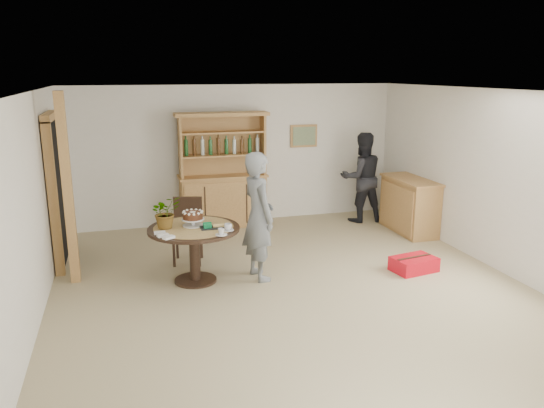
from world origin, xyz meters
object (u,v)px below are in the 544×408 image
at_px(hutch, 223,189).
at_px(dining_table, 194,238).
at_px(sideboard, 409,205).
at_px(adult_person, 362,177).
at_px(dining_chair, 188,226).
at_px(teen_boy, 259,216).
at_px(red_suitcase, 414,264).

distance_m(hutch, dining_table, 2.63).
relative_size(sideboard, adult_person, 0.76).
bearing_deg(dining_chair, hutch, 76.41).
bearing_deg(sideboard, adult_person, 121.31).
bearing_deg(adult_person, dining_table, 34.43).
distance_m(sideboard, teen_boy, 3.35).
xyz_separation_m(hutch, dining_table, (-0.86, -2.48, -0.08)).
relative_size(teen_boy, adult_person, 1.04).
bearing_deg(dining_table, hutch, 70.84).
bearing_deg(dining_chair, teen_boy, -34.68).
relative_size(dining_table, teen_boy, 0.69).
distance_m(dining_table, adult_person, 3.98).
distance_m(adult_person, red_suitcase, 2.69).
bearing_deg(adult_person, hutch, -6.04).
bearing_deg(sideboard, hutch, 157.79).
relative_size(dining_chair, adult_person, 0.57).
relative_size(hutch, sideboard, 1.62).
height_order(teen_boy, red_suitcase, teen_boy).
relative_size(hutch, adult_person, 1.23).
distance_m(teen_boy, adult_person, 3.35).
bearing_deg(red_suitcase, dining_chair, 146.67).
height_order(teen_boy, adult_person, teen_boy).
xyz_separation_m(hutch, dining_chair, (-0.84, -1.65, -0.15)).
bearing_deg(dining_table, sideboard, 17.61).
distance_m(dining_table, dining_chair, 0.83).
bearing_deg(red_suitcase, sideboard, 52.50).
distance_m(dining_table, red_suitcase, 3.08).
bearing_deg(teen_boy, hutch, -9.83).
bearing_deg(sideboard, teen_boy, -156.32).
distance_m(sideboard, red_suitcase, 1.97).
xyz_separation_m(dining_table, teen_boy, (0.85, -0.10, 0.26)).
xyz_separation_m(dining_table, red_suitcase, (3.00, -0.47, -0.50)).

